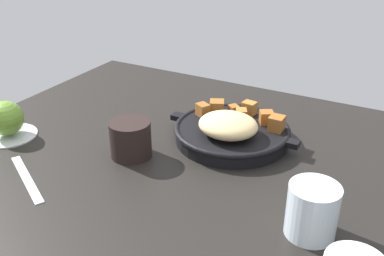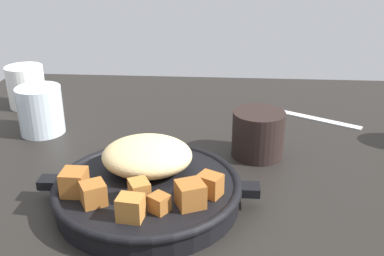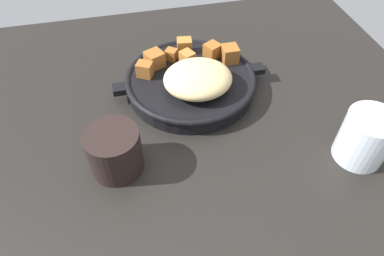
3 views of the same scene
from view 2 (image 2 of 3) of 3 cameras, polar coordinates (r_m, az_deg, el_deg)
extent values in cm
cube|color=black|center=(72.04, 0.86, -4.84)|extent=(100.70, 89.36, 2.40)
cylinder|color=black|center=(60.01, -5.56, -8.19)|extent=(23.93, 23.93, 3.08)
torus|color=black|center=(59.35, -5.61, -7.13)|extent=(24.65, 24.65, 1.20)
cube|color=black|center=(58.84, 7.28, -7.75)|extent=(2.64, 2.40, 1.20)
cube|color=black|center=(62.89, -17.61, -6.57)|extent=(2.64, 2.40, 1.20)
ellipsoid|color=#DBBC7F|center=(61.25, -5.70, -3.49)|extent=(12.24, 11.01, 4.43)
cube|color=#A86B2D|center=(55.12, -6.68, -7.89)|extent=(3.17, 3.33, 2.61)
cube|color=#935623|center=(53.68, -0.61, -8.37)|extent=(4.10, 4.05, 3.04)
cube|color=#935623|center=(53.03, -4.16, -9.48)|extent=(2.86, 2.82, 2.10)
cube|color=#935623|center=(57.80, -14.68, -6.67)|extent=(2.97, 3.17, 3.14)
cube|color=#A86B2D|center=(51.86, -7.79, -9.98)|extent=(3.16, 2.76, 2.87)
cube|color=#935623|center=(55.28, -12.38, -8.12)|extent=(3.74, 3.71, 2.77)
cube|color=#935623|center=(55.80, 2.29, -7.20)|extent=(3.54, 3.34, 2.79)
cube|color=silver|center=(90.05, 15.17, 1.24)|extent=(16.54, 10.26, 0.36)
cylinder|color=white|center=(98.12, -20.25, 4.94)|extent=(7.41, 7.41, 8.47)
cylinder|color=silver|center=(83.88, -18.62, 2.15)|extent=(7.80, 7.80, 8.46)
cylinder|color=black|center=(72.08, 8.37, -0.75)|extent=(8.24, 8.24, 7.39)
camera|label=1|loc=(1.35, -15.74, 27.77)|focal=41.22mm
camera|label=3|loc=(1.01, 5.85, 29.83)|focal=32.47mm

